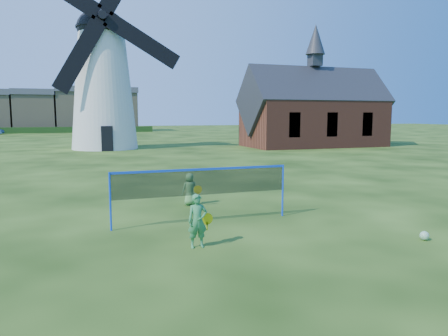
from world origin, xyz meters
name	(u,v)px	position (x,y,z in m)	size (l,w,h in m)	color
ground	(223,224)	(0.00, 0.00, 0.00)	(220.00, 220.00, 0.00)	black
windmill	(103,80)	(-1.48, 28.34, 6.06)	(12.93, 5.76, 17.59)	silver
chapel	(314,113)	(17.86, 25.02, 3.25)	(13.65, 6.62, 11.54)	brown
badminton_net	(202,183)	(-0.52, 0.28, 1.14)	(5.05, 0.05, 1.55)	blue
player_girl	(198,221)	(-1.24, -1.82, 0.62)	(0.65, 0.35, 1.24)	#36874B
player_boy	(190,189)	(-0.27, 2.65, 0.54)	(0.63, 0.41, 1.09)	#5A9C4B
play_ball	(424,236)	(4.11, -3.08, 0.11)	(0.22, 0.22, 0.22)	green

